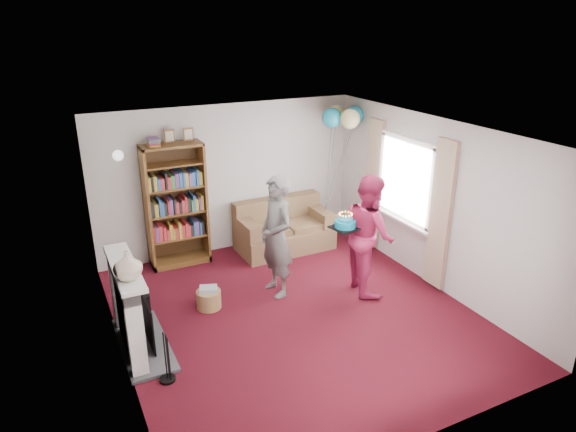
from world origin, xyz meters
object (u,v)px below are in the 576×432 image
bookcase (175,206)px  person_striped (277,237)px  person_magenta (369,234)px  birthday_cake (345,224)px  sofa (283,230)px

bookcase → person_striped: size_ratio=1.24×
person_striped → person_magenta: bearing=63.8°
birthday_cake → bookcase: bearing=131.9°
sofa → person_striped: size_ratio=0.90×
sofa → birthday_cake: bearing=-88.2°
birthday_cake → sofa: bearing=92.5°
bookcase → sofa: size_ratio=1.37×
bookcase → sofa: bearing=-7.5°
bookcase → sofa: 1.91m
sofa → person_striped: (-0.77, -1.39, 0.57)m
person_magenta → birthday_cake: person_magenta is taller
bookcase → sofa: bookcase is taller
bookcase → person_striped: (1.01, -1.63, -0.09)m
bookcase → person_magenta: bookcase is taller
bookcase → birthday_cake: 2.79m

